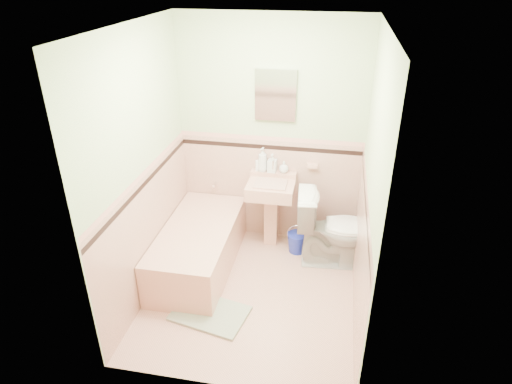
% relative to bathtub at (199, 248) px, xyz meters
% --- Properties ---
extents(floor, '(2.20, 2.20, 0.00)m').
position_rel_bathtub_xyz_m(floor, '(0.63, -0.33, -0.23)').
color(floor, '#DCA590').
rests_on(floor, ground).
extents(ceiling, '(2.20, 2.20, 0.00)m').
position_rel_bathtub_xyz_m(ceiling, '(0.63, -0.33, 2.27)').
color(ceiling, white).
rests_on(ceiling, ground).
extents(wall_back, '(2.50, 0.00, 2.50)m').
position_rel_bathtub_xyz_m(wall_back, '(0.63, 0.77, 1.02)').
color(wall_back, '#F6EEC9').
rests_on(wall_back, ground).
extents(wall_front, '(2.50, 0.00, 2.50)m').
position_rel_bathtub_xyz_m(wall_front, '(0.63, -1.43, 1.02)').
color(wall_front, '#F6EEC9').
rests_on(wall_front, ground).
extents(wall_left, '(0.00, 2.50, 2.50)m').
position_rel_bathtub_xyz_m(wall_left, '(-0.37, -0.33, 1.02)').
color(wall_left, '#F6EEC9').
rests_on(wall_left, ground).
extents(wall_right, '(0.00, 2.50, 2.50)m').
position_rel_bathtub_xyz_m(wall_right, '(1.63, -0.33, 1.02)').
color(wall_right, '#F6EEC9').
rests_on(wall_right, ground).
extents(wainscot_back, '(2.00, 0.00, 2.00)m').
position_rel_bathtub_xyz_m(wainscot_back, '(0.63, 0.76, 0.38)').
color(wainscot_back, '#DFAA95').
rests_on(wainscot_back, ground).
extents(wainscot_front, '(2.00, 0.00, 2.00)m').
position_rel_bathtub_xyz_m(wainscot_front, '(0.63, -1.42, 0.38)').
color(wainscot_front, '#DFAA95').
rests_on(wainscot_front, ground).
extents(wainscot_left, '(0.00, 2.20, 2.20)m').
position_rel_bathtub_xyz_m(wainscot_left, '(-0.36, -0.33, 0.38)').
color(wainscot_left, '#DFAA95').
rests_on(wainscot_left, ground).
extents(wainscot_right, '(0.00, 2.20, 2.20)m').
position_rel_bathtub_xyz_m(wainscot_right, '(1.62, -0.33, 0.38)').
color(wainscot_right, '#DFAA95').
rests_on(wainscot_right, ground).
extents(accent_back, '(2.00, 0.00, 2.00)m').
position_rel_bathtub_xyz_m(accent_back, '(0.63, 0.75, 0.90)').
color(accent_back, black).
rests_on(accent_back, ground).
extents(accent_front, '(2.00, 0.00, 2.00)m').
position_rel_bathtub_xyz_m(accent_front, '(0.63, -1.41, 0.90)').
color(accent_front, black).
rests_on(accent_front, ground).
extents(accent_left, '(0.00, 2.20, 2.20)m').
position_rel_bathtub_xyz_m(accent_left, '(-0.35, -0.33, 0.89)').
color(accent_left, black).
rests_on(accent_left, ground).
extents(accent_right, '(0.00, 2.20, 2.20)m').
position_rel_bathtub_xyz_m(accent_right, '(1.61, -0.33, 0.89)').
color(accent_right, black).
rests_on(accent_right, ground).
extents(cap_back, '(2.00, 0.00, 2.00)m').
position_rel_bathtub_xyz_m(cap_back, '(0.63, 0.75, 0.99)').
color(cap_back, '#DC9A88').
rests_on(cap_back, ground).
extents(cap_front, '(2.00, 0.00, 2.00)m').
position_rel_bathtub_xyz_m(cap_front, '(0.63, -1.41, 0.99)').
color(cap_front, '#DC9A88').
rests_on(cap_front, ground).
extents(cap_left, '(0.00, 2.20, 2.20)m').
position_rel_bathtub_xyz_m(cap_left, '(-0.35, -0.33, 1.00)').
color(cap_left, '#DC9A88').
rests_on(cap_left, ground).
extents(cap_right, '(0.00, 2.20, 2.20)m').
position_rel_bathtub_xyz_m(cap_right, '(1.61, -0.33, 1.00)').
color(cap_right, '#DC9A88').
rests_on(cap_right, ground).
extents(bathtub, '(0.70, 1.50, 0.45)m').
position_rel_bathtub_xyz_m(bathtub, '(0.00, 0.00, 0.00)').
color(bathtub, tan).
rests_on(bathtub, floor).
extents(tub_faucet, '(0.04, 0.12, 0.04)m').
position_rel_bathtub_xyz_m(tub_faucet, '(0.00, 0.72, 0.41)').
color(tub_faucet, silver).
rests_on(tub_faucet, wall_back).
extents(sink, '(0.51, 0.48, 0.80)m').
position_rel_bathtub_xyz_m(sink, '(0.68, 0.53, 0.17)').
color(sink, tan).
rests_on(sink, floor).
extents(sink_faucet, '(0.02, 0.02, 0.10)m').
position_rel_bathtub_xyz_m(sink_faucet, '(0.68, 0.67, 0.72)').
color(sink_faucet, silver).
rests_on(sink_faucet, sink).
extents(medicine_cabinet, '(0.43, 0.04, 0.53)m').
position_rel_bathtub_xyz_m(medicine_cabinet, '(0.68, 0.74, 1.47)').
color(medicine_cabinet, white).
rests_on(medicine_cabinet, wall_back).
extents(soap_dish, '(0.12, 0.07, 0.04)m').
position_rel_bathtub_xyz_m(soap_dish, '(1.10, 0.73, 0.72)').
color(soap_dish, tan).
rests_on(soap_dish, wall_back).
extents(soap_bottle_left, '(0.13, 0.13, 0.27)m').
position_rel_bathtub_xyz_m(soap_bottle_left, '(0.56, 0.71, 0.76)').
color(soap_bottle_left, '#B2B2B2').
rests_on(soap_bottle_left, sink).
extents(soap_bottle_mid, '(0.10, 0.10, 0.21)m').
position_rel_bathtub_xyz_m(soap_bottle_mid, '(0.66, 0.71, 0.73)').
color(soap_bottle_mid, '#B2B2B2').
rests_on(soap_bottle_mid, sink).
extents(soap_bottle_right, '(0.13, 0.13, 0.13)m').
position_rel_bathtub_xyz_m(soap_bottle_right, '(0.79, 0.71, 0.69)').
color(soap_bottle_right, '#B2B2B2').
rests_on(soap_bottle_right, sink).
extents(tube, '(0.04, 0.04, 0.12)m').
position_rel_bathtub_xyz_m(tube, '(0.49, 0.71, 0.69)').
color(tube, white).
rests_on(tube, sink).
extents(toilet, '(0.86, 0.53, 0.84)m').
position_rel_bathtub_xyz_m(toilet, '(1.41, 0.34, 0.19)').
color(toilet, white).
rests_on(toilet, floor).
extents(bucket, '(0.26, 0.26, 0.22)m').
position_rel_bathtub_xyz_m(bucket, '(1.00, 0.47, -0.11)').
color(bucket, '#1C2AA8').
rests_on(bucket, floor).
extents(bath_mat, '(0.75, 0.58, 0.03)m').
position_rel_bathtub_xyz_m(bath_mat, '(0.31, -0.70, -0.21)').
color(bath_mat, gray).
rests_on(bath_mat, floor).
extents(shoe, '(0.15, 0.08, 0.06)m').
position_rel_bathtub_xyz_m(shoe, '(0.24, -0.67, -0.17)').
color(shoe, '#BF1E59').
rests_on(shoe, bath_mat).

